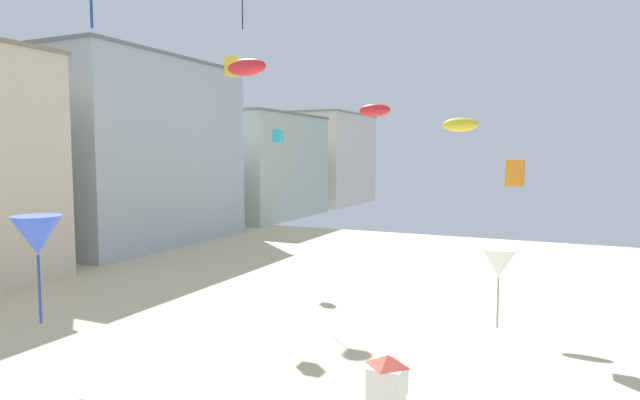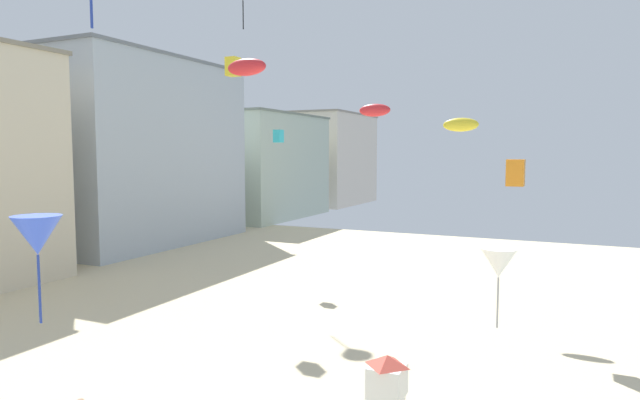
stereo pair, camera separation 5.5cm
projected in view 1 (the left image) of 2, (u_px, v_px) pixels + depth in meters
boardwalk_hotel_mid at (128, 152)px, 55.21m from camera, size 14.20×21.68×18.24m
boardwalk_hotel_far at (255, 166)px, 77.47m from camera, size 13.83×20.52×14.48m
boardwalk_hotel_distant at (323, 159)px, 98.36m from camera, size 13.61×19.59×16.02m
lifeguard_stand at (387, 377)px, 17.54m from camera, size 1.10×1.10×2.55m
kite_red_parafoil at (375, 110)px, 22.44m from camera, size 1.34×0.37×0.52m
kite_red_parafoil_2 at (247, 67)px, 23.00m from camera, size 1.87×0.52×0.73m
kite_yellow_box at (232, 67)px, 32.83m from camera, size 0.71×0.71×1.12m
kite_white_delta at (499, 263)px, 18.60m from camera, size 1.21×1.21×2.75m
kite_yellow_parafoil at (460, 125)px, 31.56m from camera, size 2.04×0.57×0.80m
kite_orange_box at (515, 173)px, 26.98m from camera, size 0.84×0.84×1.32m
kite_blue_delta at (37, 236)px, 16.35m from camera, size 1.45×1.45×3.29m
kite_cyan_box at (278, 136)px, 39.58m from camera, size 0.59×0.59×0.92m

